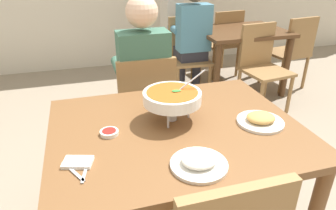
# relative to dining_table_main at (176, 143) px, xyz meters

# --- Properties ---
(dining_table_main) EXTENTS (1.26, 0.99, 0.76)m
(dining_table_main) POSITION_rel_dining_table_main_xyz_m (0.00, 0.00, 0.00)
(dining_table_main) COLOR brown
(dining_table_main) RESTS_ON ground_plane
(chair_diner_main) EXTENTS (0.44, 0.44, 0.90)m
(chair_diner_main) POSITION_rel_dining_table_main_xyz_m (-0.00, 0.78, -0.14)
(chair_diner_main) COLOR olive
(chair_diner_main) RESTS_ON ground_plane
(diner_main) EXTENTS (0.40, 0.45, 1.31)m
(diner_main) POSITION_rel_dining_table_main_xyz_m (0.00, 0.81, 0.09)
(diner_main) COLOR #2D2D38
(diner_main) RESTS_ON ground_plane
(curry_bowl) EXTENTS (0.33, 0.30, 0.26)m
(curry_bowl) POSITION_rel_dining_table_main_xyz_m (0.00, 0.07, 0.23)
(curry_bowl) COLOR silver
(curry_bowl) RESTS_ON dining_table_main
(rice_plate) EXTENTS (0.24, 0.24, 0.06)m
(rice_plate) POSITION_rel_dining_table_main_xyz_m (-0.01, -0.33, 0.12)
(rice_plate) COLOR white
(rice_plate) RESTS_ON dining_table_main
(appetizer_plate) EXTENTS (0.24, 0.24, 0.06)m
(appetizer_plate) POSITION_rel_dining_table_main_xyz_m (0.43, -0.09, 0.12)
(appetizer_plate) COLOR white
(appetizer_plate) RESTS_ON dining_table_main
(sauce_dish) EXTENTS (0.09, 0.09, 0.02)m
(sauce_dish) POSITION_rel_dining_table_main_xyz_m (-0.34, 0.02, 0.11)
(sauce_dish) COLOR white
(sauce_dish) RESTS_ON dining_table_main
(napkin_folded) EXTENTS (0.14, 0.11, 0.02)m
(napkin_folded) POSITION_rel_dining_table_main_xyz_m (-0.49, -0.18, 0.11)
(napkin_folded) COLOR white
(napkin_folded) RESTS_ON dining_table_main
(fork_utensil) EXTENTS (0.09, 0.16, 0.01)m
(fork_utensil) POSITION_rel_dining_table_main_xyz_m (-0.51, -0.23, 0.11)
(fork_utensil) COLOR silver
(fork_utensil) RESTS_ON dining_table_main
(spoon_utensil) EXTENTS (0.05, 0.17, 0.01)m
(spoon_utensil) POSITION_rel_dining_table_main_xyz_m (-0.46, -0.23, 0.11)
(spoon_utensil) COLOR silver
(spoon_utensil) RESTS_ON dining_table_main
(dining_table_far) EXTENTS (1.00, 0.80, 0.76)m
(dining_table_far) POSITION_rel_dining_table_main_xyz_m (1.41, 1.91, -0.03)
(dining_table_far) COLOR #51331C
(dining_table_far) RESTS_ON ground_plane
(chair_bg_left) EXTENTS (0.47, 0.47, 0.90)m
(chair_bg_left) POSITION_rel_dining_table_main_xyz_m (0.85, 2.41, -0.14)
(chair_bg_left) COLOR olive
(chair_bg_left) RESTS_ON ground_plane
(chair_bg_middle) EXTENTS (0.47, 0.47, 0.90)m
(chair_bg_middle) POSITION_rel_dining_table_main_xyz_m (0.78, 2.01, -0.14)
(chair_bg_middle) COLOR olive
(chair_bg_middle) RESTS_ON ground_plane
(chair_bg_right) EXTENTS (0.49, 0.49, 0.90)m
(chair_bg_right) POSITION_rel_dining_table_main_xyz_m (1.41, 1.43, -0.14)
(chair_bg_right) COLOR olive
(chair_bg_right) RESTS_ON ground_plane
(chair_bg_corner) EXTENTS (0.49, 0.49, 0.90)m
(chair_bg_corner) POSITION_rel_dining_table_main_xyz_m (1.43, 2.41, -0.14)
(chair_bg_corner) COLOR olive
(chair_bg_corner) RESTS_ON ground_plane
(chair_bg_window) EXTENTS (0.50, 0.50, 0.90)m
(chair_bg_window) POSITION_rel_dining_table_main_xyz_m (2.05, 1.77, -0.14)
(chair_bg_window) COLOR olive
(chair_bg_window) RESTS_ON ground_plane
(patron_bg_left) EXTENTS (0.45, 0.40, 1.31)m
(patron_bg_left) POSITION_rel_dining_table_main_xyz_m (0.76, 2.49, 0.09)
(patron_bg_left) COLOR #2D2D38
(patron_bg_left) RESTS_ON ground_plane
(patron_bg_middle) EXTENTS (0.40, 0.45, 1.31)m
(patron_bg_middle) POSITION_rel_dining_table_main_xyz_m (0.79, 1.91, 0.09)
(patron_bg_middle) COLOR #2D2D38
(patron_bg_middle) RESTS_ON ground_plane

